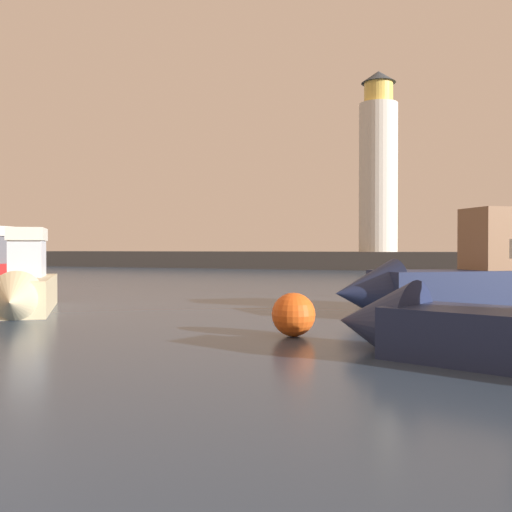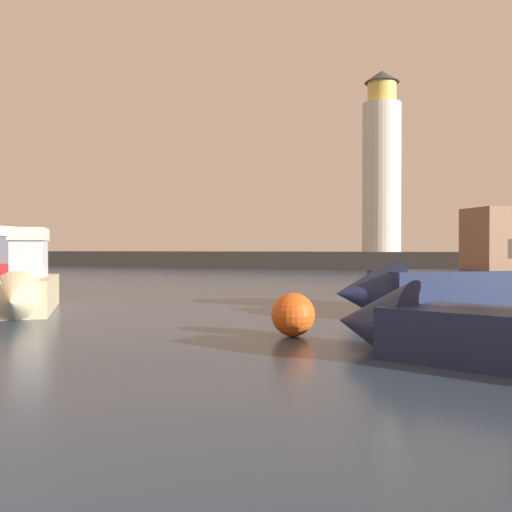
# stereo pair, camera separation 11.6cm
# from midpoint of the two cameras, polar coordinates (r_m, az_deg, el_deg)

# --- Properties ---
(ground_plane) EXTENTS (220.00, 220.00, 0.00)m
(ground_plane) POSITION_cam_midpoint_polar(r_m,az_deg,el_deg) (31.17, 10.35, -3.23)
(ground_plane) COLOR #2D3D51
(breakwater) EXTENTS (88.68, 6.44, 1.82)m
(breakwater) POSITION_cam_midpoint_polar(r_m,az_deg,el_deg) (59.74, 15.61, -0.48)
(breakwater) COLOR #423F3D
(breakwater) RESTS_ON ground_plane
(lighthouse) EXTENTS (3.88, 3.88, 18.34)m
(lighthouse) POSITION_cam_midpoint_polar(r_m,az_deg,el_deg) (60.75, 12.32, 8.63)
(lighthouse) COLOR silver
(lighthouse) RESTS_ON breakwater
(motorboat_0) EXTENTS (7.32, 4.13, 2.71)m
(motorboat_0) POSITION_cam_midpoint_polar(r_m,az_deg,el_deg) (11.67, 22.70, -6.34)
(motorboat_0) COLOR #1E284C
(motorboat_0) RESTS_ON ground_plane
(motorboat_2) EXTENTS (5.39, 6.45, 3.08)m
(motorboat_2) POSITION_cam_midpoint_polar(r_m,az_deg,el_deg) (20.95, -21.63, -2.74)
(motorboat_2) COLOR beige
(motorboat_2) RESTS_ON ground_plane
(motorboat_3) EXTENTS (8.31, 6.77, 3.69)m
(motorboat_3) POSITION_cam_midpoint_polar(r_m,az_deg,el_deg) (19.63, 20.37, -2.21)
(motorboat_3) COLOR #1E284C
(motorboat_3) RESTS_ON ground_plane
(mooring_buoy) EXTENTS (1.07, 1.07, 1.07)m
(mooring_buoy) POSITION_cam_midpoint_polar(r_m,az_deg,el_deg) (14.23, 3.91, -5.78)
(mooring_buoy) COLOR #EA5919
(mooring_buoy) RESTS_ON ground_plane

